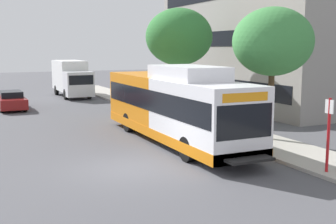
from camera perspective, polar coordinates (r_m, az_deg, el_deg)
ground_plane at (r=23.81m, az=-11.59°, el=-2.50°), size 120.00×120.00×0.00m
sidewalk_curb at (r=24.56m, az=5.63°, el=-1.87°), size 3.00×56.00×0.14m
transit_bus at (r=20.52m, az=0.83°, el=0.76°), size 2.58×12.25×3.65m
bus_stop_sign_pole at (r=16.01m, az=20.26°, el=-2.14°), size 0.10×0.36×2.60m
street_tree_near_stop at (r=20.90m, az=13.53°, el=8.90°), size 3.72×3.72×6.16m
street_tree_mid_block at (r=29.37m, az=1.45°, el=9.78°), size 4.45×4.45×6.90m
parked_car_far_lane at (r=33.49m, az=-19.81°, el=1.45°), size 1.80×4.50×1.33m
box_truck_background at (r=40.77m, az=-12.50°, el=4.43°), size 2.32×7.01×3.25m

